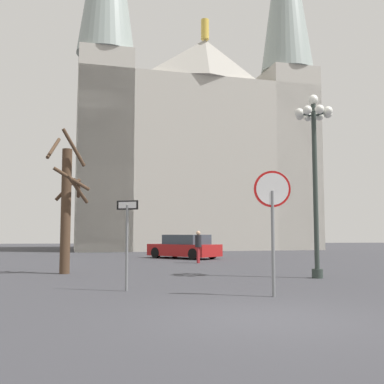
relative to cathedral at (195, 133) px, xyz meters
name	(u,v)px	position (x,y,z in m)	size (l,w,h in m)	color
ground_plane	(266,318)	(-3.45, -33.88, -10.75)	(120.00, 120.00, 0.00)	#38383D
cathedral	(195,133)	(0.00, 0.00, 0.00)	(22.51, 13.25, 35.13)	#ADA89E
stop_sign	(272,206)	(-2.48, -31.27, -8.65)	(0.86, 0.19, 2.95)	slate
one_way_arrow_sign	(127,234)	(-5.89, -29.77, -9.30)	(0.56, 0.29, 2.32)	slate
street_lamp	(314,151)	(0.31, -27.14, -6.51)	(1.31, 1.31, 6.16)	#2D3833
bare_tree	(67,204)	(-8.16, -24.40, -8.20)	(1.61, 1.61, 5.25)	#473323
parked_car_near_red	(185,247)	(-2.67, -14.77, -10.10)	(4.26, 4.42, 1.38)	maroon
pedestrian_walking	(198,244)	(-2.48, -19.07, -9.80)	(0.32, 0.32, 1.59)	maroon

